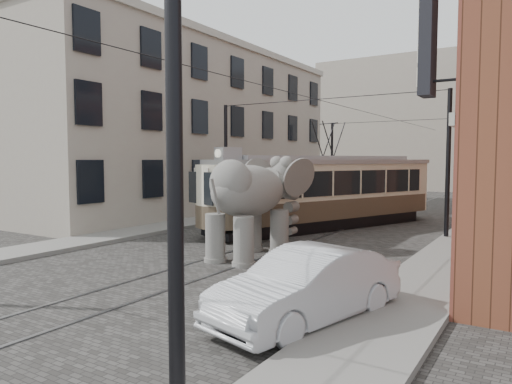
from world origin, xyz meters
The scene contains 10 objects.
ground centered at (0.00, 0.00, 0.00)m, with size 120.00×120.00×0.00m, color #42403D.
tram_rails centered at (0.00, 0.00, 0.01)m, with size 1.54×80.00×0.02m, color slate, non-canonical shape.
sidewalk_right centered at (6.00, 0.00, 0.07)m, with size 2.00×60.00×0.15m, color slate.
sidewalk_left centered at (-6.50, 0.00, 0.07)m, with size 2.00×60.00×0.15m, color slate.
stucco_building centered at (-11.00, 10.00, 5.00)m, with size 7.00×24.00×10.00m, color gray.
distant_block centered at (0.00, 40.00, 7.00)m, with size 28.00×10.00×14.00m, color gray.
catenary centered at (-0.20, 5.00, 3.00)m, with size 11.00×30.20×6.00m, color black, non-canonical shape.
tram centered at (-0.19, 6.65, 2.47)m, with size 2.57×12.44×4.94m, color beige, non-canonical shape.
elephant centered at (0.33, -1.02, 1.69)m, with size 3.04×5.51×3.38m, color #5F5D58, non-canonical shape.
parked_car centered at (4.62, -5.51, 0.73)m, with size 1.55×4.41×1.45m, color #B3B5B9.
Camera 1 is at (8.56, -13.76, 3.22)m, focal length 32.89 mm.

